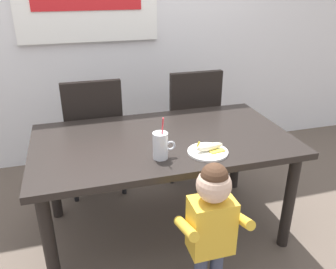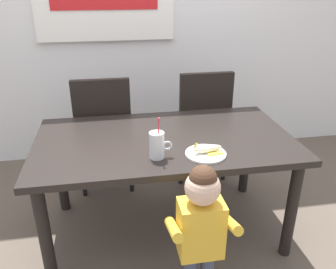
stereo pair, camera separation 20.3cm
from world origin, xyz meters
name	(u,v)px [view 1 (the left image)]	position (x,y,z in m)	size (l,w,h in m)	color
ground_plane	(164,228)	(0.00, 0.00, 0.00)	(24.00, 24.00, 0.00)	brown
dining_table	(163,150)	(0.00, 0.00, 0.62)	(1.59, 0.89, 0.71)	black
dining_chair_left	(94,130)	(-0.38, 0.62, 0.54)	(0.44, 0.44, 0.96)	black
dining_chair_right	(190,118)	(0.42, 0.67, 0.54)	(0.44, 0.44, 0.96)	black
toddler_standing	(212,220)	(0.08, -0.62, 0.53)	(0.33, 0.24, 0.84)	#3F4760
milk_cup	(161,147)	(-0.08, -0.25, 0.77)	(0.13, 0.08, 0.25)	silver
snack_plate	(208,152)	(0.19, -0.27, 0.71)	(0.23, 0.23, 0.01)	white
peeled_banana	(210,147)	(0.20, -0.26, 0.74)	(0.17, 0.12, 0.07)	#F4EAC6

